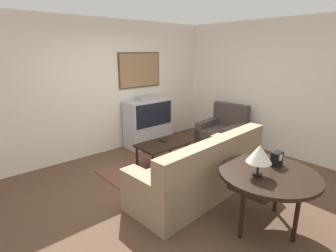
% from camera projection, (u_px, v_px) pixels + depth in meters
% --- Properties ---
extents(ground_plane, '(12.00, 12.00, 0.00)m').
position_uv_depth(ground_plane, '(174.00, 187.00, 4.16)').
color(ground_plane, brown).
extents(wall_back, '(12.00, 0.10, 2.70)m').
position_uv_depth(wall_back, '(105.00, 88.00, 5.34)').
color(wall_back, silver).
rests_on(wall_back, ground_plane).
extents(wall_right, '(0.06, 12.00, 2.70)m').
position_uv_depth(wall_right, '(268.00, 87.00, 5.44)').
color(wall_right, silver).
rests_on(wall_right, ground_plane).
extents(area_rug, '(2.36, 1.40, 0.01)m').
position_uv_depth(area_rug, '(169.00, 165.00, 4.93)').
color(area_rug, brown).
rests_on(area_rug, ground_plane).
extents(tv, '(1.04, 0.48, 1.13)m').
position_uv_depth(tv, '(148.00, 122.00, 5.87)').
color(tv, '#B7B7BC').
rests_on(tv, ground_plane).
extents(couch, '(2.27, 0.99, 0.93)m').
position_uv_depth(couch, '(201.00, 173.00, 3.89)').
color(couch, '#9E8466').
rests_on(couch, ground_plane).
extents(armchair, '(0.98, 0.92, 0.94)m').
position_uv_depth(armchair, '(223.00, 134.00, 5.78)').
color(armchair, '#473D38').
rests_on(armchair, ground_plane).
extents(coffee_table, '(0.90, 0.57, 0.45)m').
position_uv_depth(coffee_table, '(162.00, 146.00, 4.81)').
color(coffee_table, black).
rests_on(coffee_table, ground_plane).
extents(console_table, '(1.15, 1.15, 0.72)m').
position_uv_depth(console_table, '(269.00, 177.00, 3.07)').
color(console_table, black).
rests_on(console_table, ground_plane).
extents(table_lamp, '(0.28, 0.28, 0.37)m').
position_uv_depth(table_lamp, '(259.00, 154.00, 2.90)').
color(table_lamp, black).
rests_on(table_lamp, console_table).
extents(mantel_clock, '(0.16, 0.10, 0.17)m').
position_uv_depth(mantel_clock, '(277.00, 159.00, 3.22)').
color(mantel_clock, black).
rests_on(mantel_clock, console_table).
extents(remote, '(0.08, 0.17, 0.02)m').
position_uv_depth(remote, '(162.00, 141.00, 4.89)').
color(remote, black).
rests_on(remote, coffee_table).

